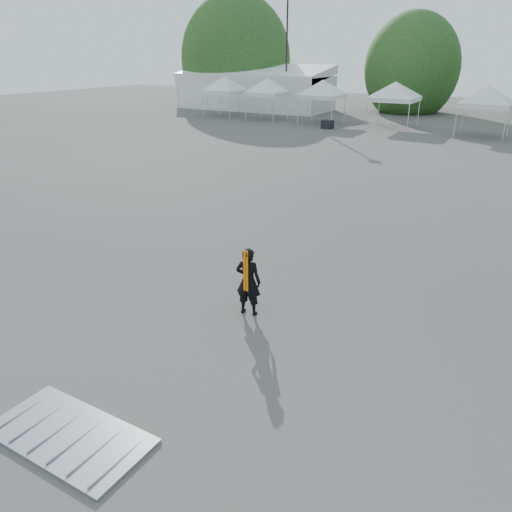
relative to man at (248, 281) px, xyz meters
The scene contains 13 objects.
ground 2.06m from the man, 60.77° to the left, with size 120.00×120.00×0.00m, color #474442.
marquee 42.30m from the man, 119.88° to the left, with size 15.00×6.25×4.23m.
light_pole_west 39.85m from the man, 115.57° to the left, with size 0.60×0.25×10.30m.
tree_far_w 47.07m from the man, 122.29° to the left, with size 4.80×4.80×7.30m.
tree_mid_w 42.38m from the man, 99.63° to the left, with size 4.16×4.16×6.33m.
tent_a 36.73m from the man, 123.98° to the left, with size 4.18×4.18×3.88m.
tent_b 34.09m from the man, 118.05° to the left, with size 4.00×4.00×3.88m.
tent_c 32.06m from the man, 110.14° to the left, with size 4.30×4.30×3.88m.
tent_d 31.06m from the man, 100.06° to the left, with size 4.68×4.68×3.88m.
tent_e 29.25m from the man, 87.88° to the left, with size 4.53×4.53×3.88m.
man is the anchor object (origin of this frame).
barrier_left 4.73m from the man, 94.54° to the right, with size 2.54×1.29×0.08m.
crate_west 29.06m from the man, 108.93° to the left, with size 0.80×0.62×0.62m, color black.
Camera 1 is at (4.08, -10.04, 5.38)m, focal length 35.00 mm.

